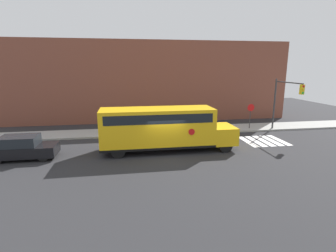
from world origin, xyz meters
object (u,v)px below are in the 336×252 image
school_bus (162,127)px  stop_sign (250,113)px  traffic_light (284,97)px  parked_car (23,148)px

school_bus → stop_sign: 10.71m
school_bus → stop_sign: size_ratio=3.87×
school_bus → stop_sign: school_bus is taller
school_bus → traffic_light: bearing=16.3°
traffic_light → parked_car: bearing=-170.3°
stop_sign → traffic_light: (2.18, -1.80, 1.67)m
school_bus → traffic_light: size_ratio=1.98×
school_bus → stop_sign: (9.37, 5.18, -0.13)m
parked_car → stop_sign: bearing=16.0°
parked_car → stop_sign: (18.78, 5.38, 0.90)m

